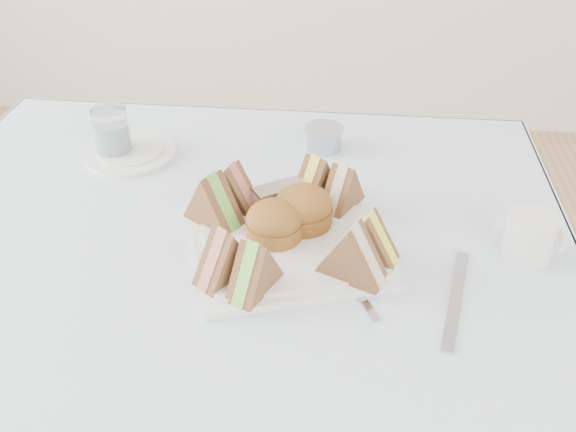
# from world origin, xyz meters

# --- Properties ---
(tablecloth) EXTENTS (1.02, 1.02, 0.01)m
(tablecloth) POSITION_xyz_m (0.00, 0.00, 0.74)
(tablecloth) COLOR silver
(tablecloth) RESTS_ON table
(serving_plate) EXTENTS (0.34, 0.34, 0.01)m
(serving_plate) POSITION_xyz_m (0.10, 0.06, 0.75)
(serving_plate) COLOR silver
(serving_plate) RESTS_ON tablecloth
(sandwich_fl_a) EXTENTS (0.08, 0.09, 0.08)m
(sandwich_fl_a) POSITION_xyz_m (0.02, -0.03, 0.80)
(sandwich_fl_a) COLOR brown
(sandwich_fl_a) RESTS_ON serving_plate
(sandwich_fl_b) EXTENTS (0.07, 0.09, 0.07)m
(sandwich_fl_b) POSITION_xyz_m (0.06, -0.05, 0.80)
(sandwich_fl_b) COLOR brown
(sandwich_fl_b) RESTS_ON serving_plate
(sandwich_fr_a) EXTENTS (0.09, 0.06, 0.07)m
(sandwich_fr_a) POSITION_xyz_m (0.21, 0.03, 0.79)
(sandwich_fr_a) COLOR brown
(sandwich_fr_a) RESTS_ON serving_plate
(sandwich_fr_b) EXTENTS (0.10, 0.08, 0.08)m
(sandwich_fr_b) POSITION_xyz_m (0.19, -0.01, 0.80)
(sandwich_fr_b) COLOR brown
(sandwich_fr_b) RESTS_ON serving_plate
(sandwich_bl_a) EXTENTS (0.10, 0.09, 0.08)m
(sandwich_bl_a) POSITION_xyz_m (-0.02, 0.09, 0.80)
(sandwich_bl_a) COLOR brown
(sandwich_bl_a) RESTS_ON serving_plate
(sandwich_bl_b) EXTENTS (0.09, 0.07, 0.07)m
(sandwich_bl_b) POSITION_xyz_m (0.00, 0.14, 0.80)
(sandwich_bl_b) COLOR brown
(sandwich_bl_b) RESTS_ON serving_plate
(sandwich_br_a) EXTENTS (0.07, 0.09, 0.07)m
(sandwich_br_a) POSITION_xyz_m (0.17, 0.15, 0.79)
(sandwich_br_a) COLOR brown
(sandwich_br_a) RESTS_ON serving_plate
(sandwich_br_b) EXTENTS (0.08, 0.09, 0.07)m
(sandwich_br_b) POSITION_xyz_m (0.13, 0.17, 0.79)
(sandwich_br_b) COLOR brown
(sandwich_br_b) RESTS_ON serving_plate
(scone_left) EXTENTS (0.10, 0.10, 0.05)m
(scone_left) POSITION_xyz_m (0.08, 0.06, 0.79)
(scone_left) COLOR brown
(scone_left) RESTS_ON serving_plate
(scone_right) EXTENTS (0.12, 0.12, 0.06)m
(scone_right) POSITION_xyz_m (0.11, 0.10, 0.79)
(scone_right) COLOR brown
(scone_right) RESTS_ON serving_plate
(pastry_slice) EXTENTS (0.08, 0.07, 0.04)m
(pastry_slice) POSITION_xyz_m (0.07, 0.14, 0.78)
(pastry_slice) COLOR tan
(pastry_slice) RESTS_ON serving_plate
(side_plate) EXTENTS (0.18, 0.18, 0.01)m
(side_plate) POSITION_xyz_m (-0.21, 0.30, 0.75)
(side_plate) COLOR silver
(side_plate) RESTS_ON tablecloth
(water_glass) EXTENTS (0.08, 0.08, 0.09)m
(water_glass) POSITION_xyz_m (-0.24, 0.29, 0.79)
(water_glass) COLOR white
(water_glass) RESTS_ON tablecloth
(tea_strainer) EXTENTS (0.09, 0.09, 0.04)m
(tea_strainer) POSITION_xyz_m (0.13, 0.35, 0.77)
(tea_strainer) COLOR #A4A3B8
(tea_strainer) RESTS_ON tablecloth
(knife) EXTENTS (0.06, 0.20, 0.00)m
(knife) POSITION_xyz_m (0.32, -0.03, 0.75)
(knife) COLOR #A4A3B8
(knife) RESTS_ON tablecloth
(fork) EXTENTS (0.08, 0.16, 0.00)m
(fork) POSITION_xyz_m (0.19, -0.01, 0.75)
(fork) COLOR #A4A3B8
(fork) RESTS_ON tablecloth
(creamer_jug) EXTENTS (0.09, 0.09, 0.06)m
(creamer_jug) POSITION_xyz_m (0.43, 0.07, 0.78)
(creamer_jug) COLOR silver
(creamer_jug) RESTS_ON tablecloth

